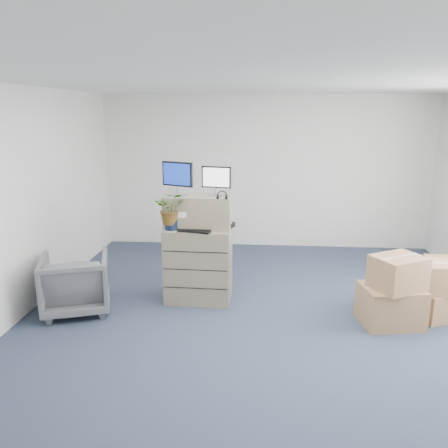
{
  "coord_description": "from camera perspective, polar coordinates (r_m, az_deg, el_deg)",
  "views": [
    {
      "loc": [
        -0.1,
        -4.57,
        2.46
      ],
      "look_at": [
        -0.51,
        0.4,
        1.19
      ],
      "focal_mm": 35.0,
      "sensor_mm": 36.0,
      "label": 1
    }
  ],
  "objects": [
    {
      "name": "headphones",
      "position": [
        5.42,
        -0.25,
        3.71
      ],
      "size": [
        0.13,
        0.02,
        0.13
      ],
      "primitive_type": "torus",
      "rotation": [
        1.57,
        0.0,
        -0.03
      ],
      "color": "black",
      "rests_on": "filing_cabinet_upper"
    },
    {
      "name": "filing_cabinet_lower",
      "position": [
        5.85,
        -3.34,
        -5.31
      ],
      "size": [
        0.87,
        0.55,
        1.0
      ],
      "primitive_type": "cube",
      "rotation": [
        0.0,
        0.0,
        -0.03
      ],
      "color": "gray",
      "rests_on": "ground"
    },
    {
      "name": "filing_cabinet_upper",
      "position": [
        5.7,
        -3.37,
        1.63
      ],
      "size": [
        0.87,
        0.45,
        0.43
      ],
      "primitive_type": "cube",
      "rotation": [
        0.0,
        0.0,
        -0.03
      ],
      "color": "gray",
      "rests_on": "filing_cabinet_lower"
    },
    {
      "name": "ground",
      "position": [
        5.19,
        5.47,
        -14.07
      ],
      "size": [
        7.0,
        7.0,
        0.0
      ],
      "primitive_type": "plane",
      "color": "#2A344C",
      "rests_on": "ground"
    },
    {
      "name": "cardboard_boxes",
      "position": [
        6.03,
        24.15,
        -7.85
      ],
      "size": [
        1.88,
        1.53,
        0.86
      ],
      "color": "brown",
      "rests_on": "ground"
    },
    {
      "name": "office_chair",
      "position": [
        5.86,
        -18.81,
        -6.98
      ],
      "size": [
        0.99,
        0.96,
        0.82
      ],
      "primitive_type": "imported",
      "rotation": [
        0.0,
        0.0,
        3.47
      ],
      "color": "#59595E",
      "rests_on": "ground"
    },
    {
      "name": "mouse",
      "position": [
        5.57,
        -0.29,
        -0.73
      ],
      "size": [
        0.11,
        0.08,
        0.03
      ],
      "primitive_type": "ellipsoid",
      "rotation": [
        0.0,
        0.0,
        -0.31
      ],
      "color": "silver",
      "rests_on": "filing_cabinet_lower"
    },
    {
      "name": "external_drive",
      "position": [
        5.76,
        0.27,
        -0.07
      ],
      "size": [
        0.24,
        0.21,
        0.06
      ],
      "primitive_type": "cube",
      "rotation": [
        0.0,
        0.0,
        -0.35
      ],
      "color": "black",
      "rests_on": "filing_cabinet_lower"
    },
    {
      "name": "water_bottle",
      "position": [
        5.68,
        -2.25,
        0.81
      ],
      "size": [
        0.08,
        0.08,
        0.28
      ],
      "primitive_type": "cylinder",
      "color": "gray",
      "rests_on": "filing_cabinet_lower"
    },
    {
      "name": "wall_back",
      "position": [
        8.15,
        5.45,
        6.74
      ],
      "size": [
        6.0,
        0.02,
        2.8
      ],
      "primitive_type": "cube",
      "color": "silver",
      "rests_on": "ground"
    },
    {
      "name": "phone_dock",
      "position": [
        5.73,
        -3.61,
        -0.09
      ],
      "size": [
        0.06,
        0.05,
        0.12
      ],
      "rotation": [
        0.0,
        0.0,
        -0.03
      ],
      "color": "silver",
      "rests_on": "filing_cabinet_lower"
    },
    {
      "name": "tissue_box",
      "position": [
        5.7,
        -0.31,
        0.56
      ],
      "size": [
        0.27,
        0.19,
        0.09
      ],
      "primitive_type": "cube",
      "rotation": [
        0.0,
        0.0,
        0.28
      ],
      "color": "#407ADB",
      "rests_on": "external_drive"
    },
    {
      "name": "potted_plant",
      "position": [
        5.57,
        -6.92,
        1.45
      ],
      "size": [
        0.38,
        0.42,
        0.41
      ],
      "rotation": [
        0.0,
        0.0,
        -0.03
      ],
      "color": "#AFC59F",
      "rests_on": "filing_cabinet_lower"
    },
    {
      "name": "keyboard",
      "position": [
        5.57,
        -3.96,
        -0.82
      ],
      "size": [
        0.5,
        0.3,
        0.02
      ],
      "primitive_type": "cube",
      "rotation": [
        0.0,
        0.0,
        -0.25
      ],
      "color": "black",
      "rests_on": "filing_cabinet_lower"
    },
    {
      "name": "monitor_left",
      "position": [
        5.63,
        -6.11,
        6.16
      ],
      "size": [
        0.42,
        0.24,
        0.43
      ],
      "rotation": [
        0.0,
        0.0,
        -0.39
      ],
      "color": "#99999E",
      "rests_on": "filing_cabinet_upper"
    },
    {
      "name": "monitor_right",
      "position": [
        5.58,
        -1.01,
        5.84
      ],
      "size": [
        0.38,
        0.18,
        0.38
      ],
      "rotation": [
        0.0,
        0.0,
        -0.19
      ],
      "color": "#99999E",
      "rests_on": "filing_cabinet_upper"
    }
  ]
}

